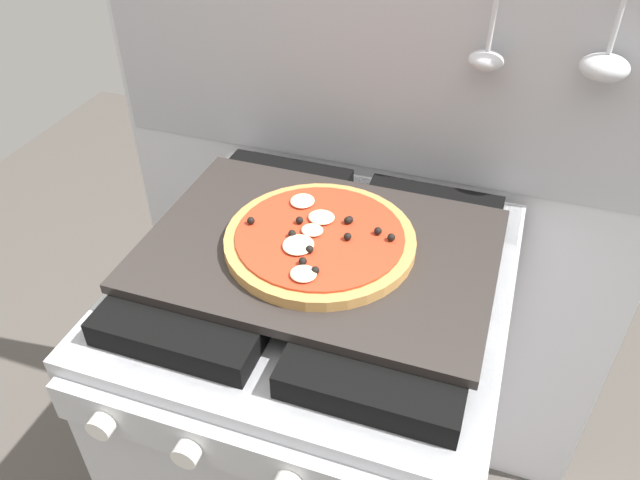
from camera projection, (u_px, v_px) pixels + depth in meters
kitchen_backsplash at (373, 199)px, 1.29m from camera, size 1.10×0.09×1.55m
stove at (320, 426)px, 1.25m from camera, size 0.60×0.64×0.90m
baking_tray at (320, 249)px, 0.97m from camera, size 0.54×0.38×0.02m
pizza_left at (320, 240)px, 0.96m from camera, size 0.30×0.30×0.03m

